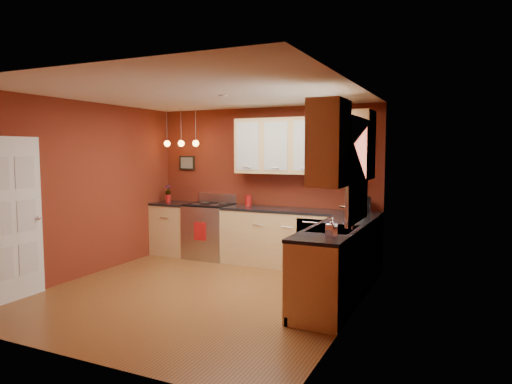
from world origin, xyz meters
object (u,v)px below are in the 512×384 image
at_px(sink, 333,231).
at_px(gas_range, 209,230).
at_px(red_canister, 248,200).
at_px(soap_pump, 331,227).
at_px(coffee_maker, 365,205).

bearing_deg(sink, gas_range, 150.22).
relative_size(sink, red_canister, 3.95).
height_order(gas_range, red_canister, red_canister).
xyz_separation_m(red_canister, soap_pump, (2.06, -2.19, 0.02)).
bearing_deg(sink, red_canister, 139.71).
bearing_deg(sink, soap_pump, -77.12).
xyz_separation_m(gas_range, soap_pump, (2.75, -2.05, 0.57)).
bearing_deg(red_canister, coffee_maker, -0.79).
distance_m(gas_range, red_canister, 0.89).
xyz_separation_m(sink, soap_pump, (0.13, -0.55, 0.13)).
xyz_separation_m(gas_range, red_canister, (0.69, 0.14, 0.55)).
distance_m(coffee_maker, soap_pump, 2.16).
xyz_separation_m(gas_range, sink, (2.62, -1.50, 0.43)).
bearing_deg(soap_pump, coffee_maker, 92.10).
height_order(coffee_maker, soap_pump, coffee_maker).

